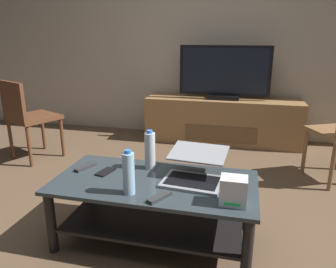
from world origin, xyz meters
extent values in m
plane|color=brown|center=(0.00, 0.00, 0.00)|extent=(7.68, 7.68, 0.00)
cube|color=#B2A38C|center=(0.00, 2.32, 1.40)|extent=(6.40, 0.12, 2.80)
cube|color=#2D383D|center=(0.06, -0.16, 0.41)|extent=(1.25, 0.62, 0.02)
cube|color=black|center=(0.06, -0.16, 0.15)|extent=(1.10, 0.55, 0.02)
cylinder|color=black|center=(-0.52, -0.42, 0.20)|extent=(0.06, 0.06, 0.40)
cylinder|color=black|center=(0.63, -0.42, 0.20)|extent=(0.06, 0.06, 0.40)
cylinder|color=black|center=(-0.52, 0.11, 0.20)|extent=(0.06, 0.06, 0.40)
cylinder|color=black|center=(0.63, 0.11, 0.20)|extent=(0.06, 0.06, 0.40)
cube|color=olive|center=(0.31, 2.00, 0.27)|extent=(1.87, 0.46, 0.54)
cube|color=brown|center=(0.31, 1.77, 0.16)|extent=(0.84, 0.01, 0.19)
cube|color=black|center=(0.31, 1.98, 0.57)|extent=(0.37, 0.20, 0.05)
cube|color=black|center=(0.31, 1.98, 0.88)|extent=(1.07, 0.04, 0.58)
cube|color=black|center=(0.31, 1.96, 0.88)|extent=(0.99, 0.01, 0.52)
cylinder|color=brown|center=(1.16, 1.21, 0.22)|extent=(0.04, 0.04, 0.43)
cylinder|color=brown|center=(1.33, 0.87, 0.22)|extent=(0.04, 0.04, 0.43)
cube|color=#59331E|center=(-1.59, 0.98, 0.45)|extent=(0.58, 0.58, 0.04)
cube|color=#59331E|center=(-1.68, 0.79, 0.65)|extent=(0.39, 0.21, 0.40)
cylinder|color=#59331E|center=(-1.34, 1.07, 0.21)|extent=(0.04, 0.04, 0.43)
cylinder|color=#59331E|center=(-1.69, 1.23, 0.21)|extent=(0.04, 0.04, 0.43)
cylinder|color=#59331E|center=(-1.50, 0.72, 0.21)|extent=(0.04, 0.04, 0.43)
cylinder|color=#59331E|center=(-1.85, 0.88, 0.21)|extent=(0.04, 0.04, 0.43)
cube|color=gray|center=(0.29, -0.14, 0.43)|extent=(0.38, 0.29, 0.02)
cube|color=black|center=(0.29, -0.14, 0.44)|extent=(0.33, 0.23, 0.00)
cube|color=gray|center=(0.30, 0.01, 0.57)|extent=(0.38, 0.29, 0.05)
cube|color=#3F8CD8|center=(0.30, 0.00, 0.57)|extent=(0.34, 0.25, 0.04)
cube|color=silver|center=(0.54, -0.33, 0.50)|extent=(0.14, 0.11, 0.15)
cube|color=#19D84C|center=(0.54, -0.39, 0.45)|extent=(0.08, 0.00, 0.01)
cylinder|color=#99C6E5|center=(-0.04, -0.35, 0.54)|extent=(0.07, 0.07, 0.24)
cylinder|color=blue|center=(-0.04, -0.35, 0.67)|extent=(0.04, 0.04, 0.02)
cylinder|color=silver|center=(-0.02, 0.03, 0.55)|extent=(0.07, 0.07, 0.25)
cylinder|color=blue|center=(-0.02, 0.03, 0.68)|extent=(0.04, 0.04, 0.02)
cube|color=black|center=(-0.29, -0.11, 0.43)|extent=(0.10, 0.15, 0.01)
cube|color=#2D2D30|center=(0.15, -0.37, 0.43)|extent=(0.12, 0.16, 0.02)
cube|color=#2D2D30|center=(-0.45, -0.08, 0.43)|extent=(0.10, 0.17, 0.02)
camera|label=1|loc=(0.57, -1.90, 1.28)|focal=34.36mm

